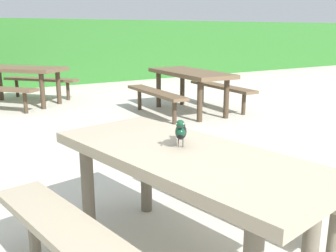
# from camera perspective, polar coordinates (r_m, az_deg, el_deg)

# --- Properties ---
(picnic_table_foreground) EXTENTS (1.96, 1.99, 0.74)m
(picnic_table_foreground) POSITION_cam_1_polar(r_m,az_deg,el_deg) (2.32, 2.42, -8.05)
(picnic_table_foreground) COLOR gray
(picnic_table_foreground) RESTS_ON ground
(bird_grackle) EXTENTS (0.19, 0.24, 0.18)m
(bird_grackle) POSITION_cam_1_polar(r_m,az_deg,el_deg) (2.29, 1.94, -0.78)
(bird_grackle) COLOR black
(bird_grackle) RESTS_ON picnic_table_foreground
(picnic_table_mid_right) EXTENTS (2.39, 2.39, 0.74)m
(picnic_table_mid_right) POSITION_cam_1_polar(r_m,az_deg,el_deg) (8.05, -21.56, 6.96)
(picnic_table_mid_right) COLOR brown
(picnic_table_mid_right) RESTS_ON ground
(picnic_table_far_centre) EXTENTS (1.75, 1.83, 0.74)m
(picnic_table_far_centre) POSITION_cam_1_polar(r_m,az_deg,el_deg) (6.76, 3.39, 6.72)
(picnic_table_far_centre) COLOR brown
(picnic_table_far_centre) RESTS_ON ground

